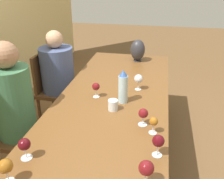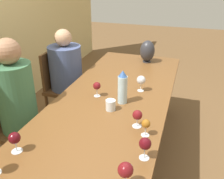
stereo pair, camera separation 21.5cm
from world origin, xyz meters
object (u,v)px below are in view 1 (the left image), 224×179
Objects in this scene: wine_glass_0 at (5,167)px; person_far at (59,78)px; wine_glass_4 at (154,122)px; vase at (138,50)px; chair_far at (54,87)px; wine_glass_5 at (24,145)px; water_tumbler at (113,105)px; chair_near at (12,130)px; wine_glass_1 at (139,79)px; wine_glass_3 at (158,141)px; water_bottle at (123,87)px; wine_glass_2 at (143,114)px; person_near at (17,111)px; wine_glass_6 at (146,168)px; wine_glass_7 at (96,87)px.

person_far reaches higher than wine_glass_0.
person_far is at bearing 47.53° from wine_glass_4.
chair_far is (-0.48, 0.94, -0.37)m from vase.
water_tumbler is at bearing -30.79° from wine_glass_5.
vase is at bearing -13.54° from wine_glass_5.
wine_glass_5 is 1.56m from chair_far.
wine_glass_1 is at bearing -61.76° from chair_near.
wine_glass_3 reaches higher than wine_glass_4.
water_bottle is at bearing -126.22° from person_far.
wine_glass_2 is 0.95× the size of wine_glass_5.
water_tumbler is at bearing -131.34° from chair_far.
water_bottle is 0.38m from wine_glass_2.
person_far is (0.77, 0.79, -0.15)m from water_tumbler.
wine_glass_4 is (-0.09, -0.08, -0.00)m from wine_glass_2.
chair_near is at bearing 88.03° from wine_glass_2.
wine_glass_1 is 0.60m from wine_glass_2.
wine_glass_1 is 1.11m from person_near.
wine_glass_6 is at bearing 178.22° from wine_glass_4.
wine_glass_3 is 0.23m from wine_glass_4.
wine_glass_5 is at bearing 149.21° from water_tumbler.
wine_glass_5 is 0.90m from wine_glass_7.
vase is at bearing 6.69° from wine_glass_1.
person_near reaches higher than chair_far.
wine_glass_3 is at bearing -107.11° from person_near.
wine_glass_2 is at bearing -52.58° from wine_glass_5.
person_near reaches higher than wine_glass_0.
water_bottle is 0.32× the size of chair_far.
person_near reaches higher than vase.
wine_glass_4 is 0.85m from wine_glass_5.
wine_glass_6 is at bearing -79.92° from wine_glass_0.
water_bottle reaches higher than wine_glass_5.
wine_glass_5 is (-1.93, 0.46, -0.04)m from vase.
person_far reaches higher than chair_far.
water_bottle is 0.26m from wine_glass_7.
wine_glass_1 is (-0.83, -0.10, -0.03)m from vase.
water_bottle is 0.23× the size of person_near.
person_far reaches higher than water_bottle.
wine_glass_0 is 0.86m from wine_glass_3.
person_far reaches higher than wine_glass_1.
water_tumbler is 0.66× the size of wine_glass_2.
wine_glass_7 is at bearing 166.39° from vase.
wine_glass_0 reaches higher than wine_glass_7.
wine_glass_3 is (-1.75, -0.31, -0.04)m from vase.
wine_glass_4 is (0.23, 0.04, -0.01)m from wine_glass_3.
chair_near is (-0.13, 0.88, -0.28)m from water_tumbler.
wine_glass_7 is (-0.23, 0.35, -0.01)m from wine_glass_1.
chair_far reaches higher than wine_glass_6.
wine_glass_5 is (-0.67, 0.40, 0.05)m from water_tumbler.
person_far is at bearing 46.10° from wine_glass_7.
wine_glass_7 is at bearing -130.08° from chair_far.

